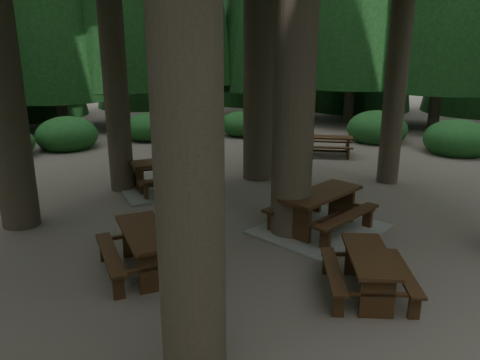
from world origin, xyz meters
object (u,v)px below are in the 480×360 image
picnic_table_d (330,143)px  picnic_table_e (368,268)px  picnic_table_c (168,179)px  picnic_table_b (146,244)px  picnic_table_a (321,217)px

picnic_table_d → picnic_table_e: 9.76m
picnic_table_c → picnic_table_e: (0.84, -6.85, 0.18)m
picnic_table_b → picnic_table_e: size_ratio=0.93×
picnic_table_d → picnic_table_e: picnic_table_e is taller
picnic_table_a → picnic_table_c: (-1.86, 4.35, -0.02)m
picnic_table_b → picnic_table_d: picnic_table_b is taller
picnic_table_e → picnic_table_a: bearing=9.9°
picnic_table_b → picnic_table_e: 3.80m
picnic_table_a → picnic_table_d: size_ratio=1.55×
picnic_table_a → picnic_table_c: size_ratio=1.18×
picnic_table_c → picnic_table_e: bearing=-78.8°
picnic_table_b → picnic_table_d: bearing=-52.4°
picnic_table_c → picnic_table_d: bearing=13.4°
picnic_table_a → picnic_table_b: 3.90m
picnic_table_c → picnic_table_e: picnic_table_c is taller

